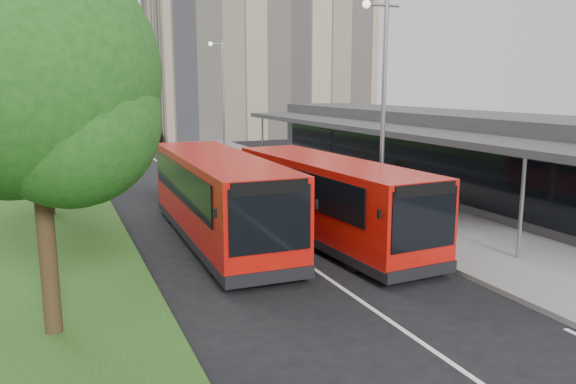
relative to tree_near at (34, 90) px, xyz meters
name	(u,v)px	position (x,y,z in m)	size (l,w,h in m)	color
ground	(298,258)	(7.01, 2.95, -5.15)	(120.00, 120.00, 0.00)	black
pavement	(259,164)	(13.01, 22.95, -5.07)	(5.00, 80.00, 0.15)	slate
grass_verge	(50,176)	(0.01, 22.95, -5.10)	(5.00, 80.00, 0.10)	#254B18
lane_centre_line	(188,182)	(7.01, 17.95, -5.14)	(0.12, 70.00, 0.01)	silver
kerb_dashes	(225,169)	(10.31, 21.95, -5.14)	(0.12, 56.00, 0.01)	silver
office_block	(258,49)	(21.01, 44.95, 3.85)	(22.00, 12.00, 18.00)	tan
station_building	(430,150)	(17.87, 10.95, -3.11)	(7.70, 26.00, 4.00)	#333336
tree_near	(34,90)	(0.00, 0.00, 0.00)	(4.96, 4.96, 7.97)	#342515
tree_mid	(41,94)	(0.00, 12.00, -0.21)	(4.75, 4.75, 7.64)	#342515
tree_far	(43,91)	(0.00, 24.00, -0.22)	(4.75, 4.75, 7.63)	#342515
lamp_post_near	(382,101)	(11.13, 4.95, -0.43)	(1.44, 0.28, 8.00)	gray
lamp_post_far	(222,93)	(11.13, 24.95, -0.43)	(1.44, 0.28, 8.00)	gray
bus_main	(328,200)	(8.75, 4.32, -3.72)	(3.14, 10.00, 2.79)	#B2090A
bus_second	(218,198)	(5.31, 5.72, -3.64)	(2.87, 10.43, 2.93)	#B2090A
litter_bin	(315,175)	(12.83, 13.87, -4.51)	(0.55, 0.55, 0.98)	#392617
bollard	(248,159)	(11.50, 20.73, -4.43)	(0.18, 0.18, 1.14)	yellow
car_near	(152,135)	(9.13, 41.84, -4.49)	(1.54, 3.83, 1.31)	#5F1C0D
car_far	(114,132)	(6.19, 46.85, -4.51)	(1.34, 3.86, 1.27)	navy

